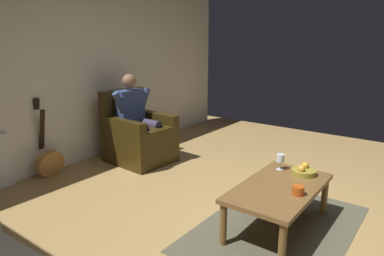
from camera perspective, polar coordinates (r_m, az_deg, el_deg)
ground_plane at (r=3.48m, az=12.92°, el=-14.85°), size 7.12×7.12×0.00m
wall_back at (r=4.97m, az=-18.94°, el=10.16°), size 6.33×0.06×2.75m
rug at (r=3.39m, az=13.79°, el=-15.67°), size 1.84×1.22×0.01m
armchair at (r=4.93m, az=-8.88°, el=-1.56°), size 0.77×0.87×0.99m
person_seated at (r=4.86m, az=-9.13°, el=2.10°), size 0.66×0.61×1.22m
coffee_table at (r=3.22m, az=14.18°, el=-10.09°), size 1.14×0.62×0.42m
guitar at (r=4.70m, az=-22.48°, el=-4.89°), size 0.35×0.29×0.99m
wine_glass_near at (r=3.54m, az=14.38°, el=-4.99°), size 0.08×0.08×0.16m
fruit_bowl at (r=3.51m, az=17.94°, el=-6.77°), size 0.23×0.23×0.11m
candle_jar at (r=3.05m, az=17.11°, el=-9.82°), size 0.10×0.10×0.08m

